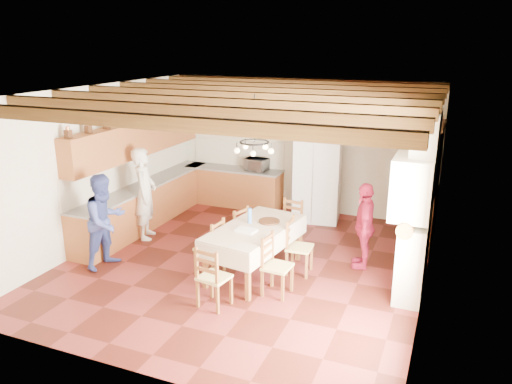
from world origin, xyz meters
TOP-DOWN VIEW (x-y plane):
  - floor at (0.00, 0.00)m, footprint 6.00×6.50m
  - ceiling at (0.00, 0.00)m, footprint 6.00×6.50m
  - wall_back at (0.00, 3.26)m, footprint 6.00×0.02m
  - wall_front at (0.00, -3.26)m, footprint 6.00×0.02m
  - wall_left at (-3.01, 0.00)m, footprint 0.02×6.50m
  - wall_right at (3.01, 0.00)m, footprint 0.02×6.50m
  - ceiling_beams at (0.00, 0.00)m, footprint 6.00×6.30m
  - lower_cabinets_left at (-2.70, 1.05)m, footprint 0.60×4.30m
  - lower_cabinets_back at (-1.55, 2.95)m, footprint 2.30×0.60m
  - countertop_left at (-2.70, 1.05)m, footprint 0.62×4.30m
  - countertop_back at (-1.55, 2.95)m, footprint 2.34×0.62m
  - backsplash_left at (-2.98, 1.05)m, footprint 0.03×4.30m
  - backsplash_back at (-1.55, 3.23)m, footprint 2.30×0.03m
  - upper_cabinets at (-2.83, 1.05)m, footprint 0.35×4.20m
  - fireplace at (2.72, 0.20)m, footprint 0.56×1.60m
  - wall_picture at (1.55, 3.23)m, footprint 0.34×0.03m
  - refrigerator at (0.55, 2.72)m, footprint 1.05×0.91m
  - hutch at (2.75, 2.20)m, footprint 0.57×1.30m
  - dining_table at (0.30, -0.27)m, footprint 1.25×2.04m
  - chandelier at (0.30, -0.27)m, footprint 0.47×0.47m
  - chair_left_near at (-0.40, -0.54)m, footprint 0.43×0.45m
  - chair_left_far at (-0.30, 0.22)m, footprint 0.49×0.51m
  - chair_right_near at (0.91, -0.81)m, footprint 0.43×0.45m
  - chair_right_far at (1.00, 0.02)m, footprint 0.42×0.44m
  - chair_end_near at (0.17, -1.50)m, footprint 0.48×0.47m
  - chair_end_far at (0.52, 0.87)m, footprint 0.48×0.47m
  - person_man at (-2.29, 0.42)m, footprint 0.66×0.78m
  - person_woman_blue at (-2.17, -0.95)m, footprint 0.77×0.91m
  - person_woman_red at (1.94, 0.69)m, footprint 0.49×0.93m
  - microwave at (-0.97, 2.95)m, footprint 0.57×0.43m
  - fridge_vase at (0.60, 2.72)m, footprint 0.35×0.35m

SIDE VIEW (x-z plane):
  - floor at x=0.00m, z-range -0.02..0.00m
  - lower_cabinets_left at x=-2.70m, z-range 0.00..0.86m
  - lower_cabinets_back at x=-1.55m, z-range 0.00..0.86m
  - chair_left_near at x=-0.40m, z-range 0.00..0.96m
  - chair_left_far at x=-0.30m, z-range 0.00..0.96m
  - chair_right_near at x=0.91m, z-range 0.00..0.96m
  - chair_right_far at x=1.00m, z-range 0.00..0.96m
  - chair_end_near at x=0.17m, z-range 0.00..0.96m
  - chair_end_far at x=0.52m, z-range 0.00..0.96m
  - dining_table at x=0.30m, z-range 0.33..1.17m
  - person_woman_red at x=1.94m, z-range 0.00..1.51m
  - person_woman_blue at x=-2.17m, z-range 0.00..1.65m
  - countertop_left at x=-2.70m, z-range 0.86..0.90m
  - countertop_back at x=-1.55m, z-range 0.86..0.90m
  - person_man at x=-2.29m, z-range 0.00..1.82m
  - refrigerator at x=0.55m, z-range 0.00..1.92m
  - microwave at x=-0.97m, z-range 0.90..1.18m
  - hutch at x=2.75m, z-range 0.00..2.33m
  - backsplash_left at x=-2.98m, z-range 0.90..1.50m
  - backsplash_back at x=-1.55m, z-range 0.90..1.50m
  - fireplace at x=2.72m, z-range 0.00..2.80m
  - wall_back at x=0.00m, z-range 0.00..3.00m
  - wall_front at x=0.00m, z-range 0.00..3.00m
  - wall_left at x=-3.01m, z-range 0.00..3.00m
  - wall_right at x=3.01m, z-range 0.00..3.00m
  - upper_cabinets at x=-2.83m, z-range 1.50..2.20m
  - wall_picture at x=1.55m, z-range 1.64..2.06m
  - fridge_vase at x=0.60m, z-range 1.92..2.23m
  - chandelier at x=0.30m, z-range 2.23..2.27m
  - ceiling_beams at x=0.00m, z-range 2.83..2.99m
  - ceiling at x=0.00m, z-range 3.00..3.02m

